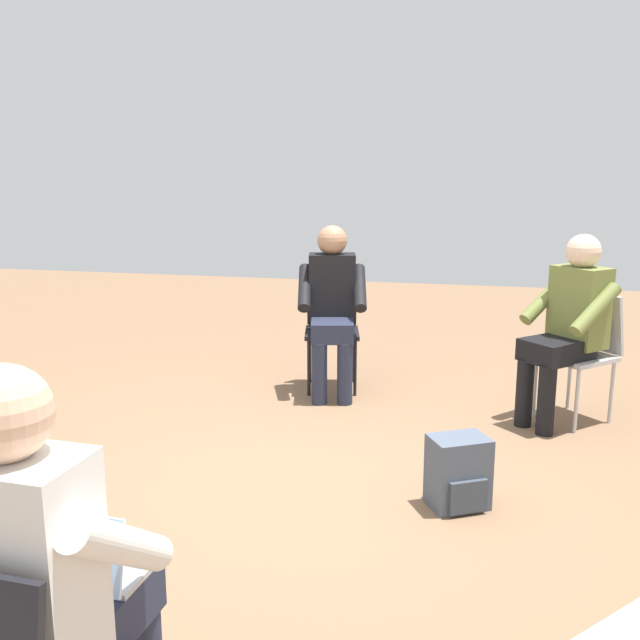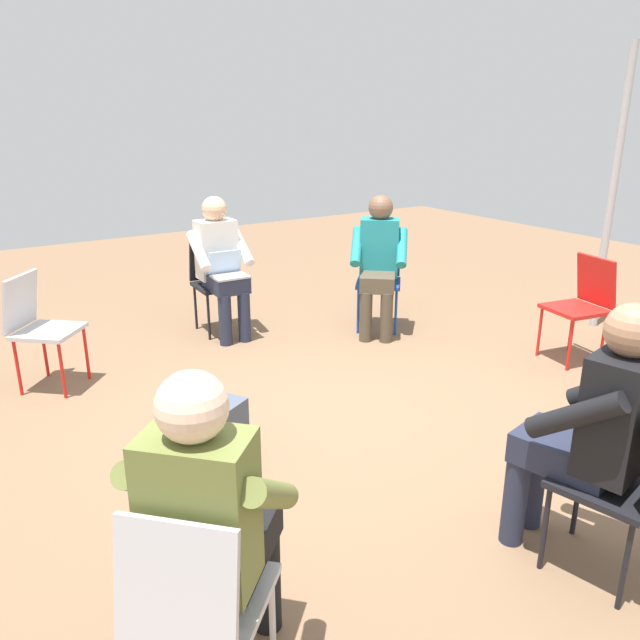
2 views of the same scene
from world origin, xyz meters
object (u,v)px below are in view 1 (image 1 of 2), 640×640
Objects in this scene: person_in_olive at (569,320)px; chair_northwest at (583,347)px; backpack_near_laptop_user at (458,476)px; chair_west at (332,323)px; person_in_black at (332,301)px; person_with_laptop at (47,572)px.

chair_northwest is at bearing -90.00° from person_in_olive.
chair_northwest is 2.36× the size of backpack_near_laptop_user.
chair_northwest is (0.34, 1.77, 0.00)m from chair_west.
person_in_black reaches higher than chair_west.
person_with_laptop is 3.44× the size of backpack_near_laptop_user.
backpack_near_laptop_user is (1.36, -0.63, -0.54)m from person_in_olive.
person_in_olive is 1.59m from backpack_near_laptop_user.
backpack_near_laptop_user is at bearing 108.54° from person_in_black.
chair_west is at bearing 30.36° from person_in_olive.
person_in_black and person_in_olive have the same top height.
person_in_olive is at bearing 152.26° from chair_west.
chair_west is at bearing 94.28° from person_with_laptop.
chair_west and chair_northwest have the same top height.
backpack_near_laptop_user is at bearing 67.75° from person_with_laptop.
person_with_laptop is (3.80, 0.10, 0.20)m from chair_west.
chair_northwest is 1.69m from backpack_near_laptop_user.
person_in_black is at bearing -149.14° from backpack_near_laptop_user.
backpack_near_laptop_user is (1.65, 0.99, -0.54)m from person_in_black.
person_in_black is (0.16, 0.04, 0.20)m from chair_west.
backpack_near_laptop_user is (1.82, 1.02, -0.34)m from chair_west.
person_with_laptop is 1.00× the size of person_in_black.
person_in_olive is (0.45, 1.65, 0.20)m from chair_west.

